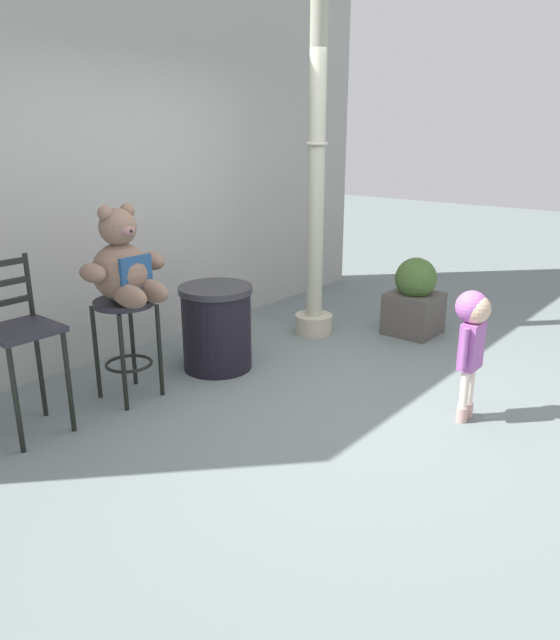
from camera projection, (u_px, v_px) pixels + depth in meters
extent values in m
plane|color=slate|center=(334.00, 410.00, 4.11)|extent=(24.00, 24.00, 0.00)
cube|color=#9FA09A|center=(117.00, 115.00, 4.86)|extent=(6.33, 0.30, 3.94)
cylinder|color=#23232B|center=(124.00, 303.00, 4.12)|extent=(0.42, 0.42, 0.04)
cylinder|color=black|center=(123.00, 363.00, 4.02)|extent=(0.03, 0.03, 0.69)
cylinder|color=black|center=(160.00, 351.00, 4.25)|extent=(0.03, 0.03, 0.69)
cylinder|color=black|center=(96.00, 353.00, 4.21)|extent=(0.03, 0.03, 0.69)
cylinder|color=black|center=(132.00, 341.00, 4.44)|extent=(0.03, 0.03, 0.69)
torus|color=black|center=(129.00, 363.00, 4.26)|extent=(0.34, 0.34, 0.02)
sphere|color=#785D4D|center=(121.00, 272.00, 4.05)|extent=(0.40, 0.40, 0.40)
cube|color=navy|center=(136.00, 274.00, 3.95)|extent=(0.25, 0.03, 0.24)
sphere|color=#785D4D|center=(118.00, 227.00, 3.96)|extent=(0.25, 0.25, 0.25)
ellipsoid|color=#865E5B|center=(128.00, 231.00, 3.90)|extent=(0.11, 0.08, 0.07)
sphere|color=black|center=(130.00, 231.00, 3.88)|extent=(0.03, 0.03, 0.03)
sphere|color=#785D4D|center=(105.00, 213.00, 3.86)|extent=(0.10, 0.10, 0.10)
sphere|color=#785D4D|center=(127.00, 211.00, 3.99)|extent=(0.10, 0.10, 0.10)
ellipsoid|color=#785D4D|center=(93.00, 273.00, 3.85)|extent=(0.14, 0.22, 0.13)
ellipsoid|color=#785D4D|center=(152.00, 261.00, 4.20)|extent=(0.14, 0.22, 0.13)
ellipsoid|color=#785D4D|center=(129.00, 296.00, 3.91)|extent=(0.14, 0.34, 0.16)
ellipsoid|color=#785D4D|center=(151.00, 291.00, 4.04)|extent=(0.14, 0.34, 0.16)
cylinder|color=#C29692|center=(462.00, 414.00, 3.95)|extent=(0.07, 0.07, 0.10)
cylinder|color=silver|center=(464.00, 389.00, 3.89)|extent=(0.06, 0.06, 0.26)
cylinder|color=#C29692|center=(467.00, 410.00, 4.01)|extent=(0.07, 0.07, 0.10)
cylinder|color=silver|center=(470.00, 385.00, 3.96)|extent=(0.06, 0.06, 0.26)
cube|color=#A158A9|center=(471.00, 346.00, 3.84)|extent=(0.18, 0.10, 0.31)
cylinder|color=#A158A9|center=(464.00, 348.00, 3.74)|extent=(0.05, 0.05, 0.27)
cylinder|color=#A158A9|center=(479.00, 339.00, 3.92)|extent=(0.05, 0.05, 0.27)
sphere|color=#D8B293|center=(475.00, 309.00, 3.76)|extent=(0.19, 0.19, 0.19)
sphere|color=#A759AB|center=(472.00, 307.00, 3.77)|extent=(0.21, 0.21, 0.21)
cylinder|color=black|center=(217.00, 331.00, 4.77)|extent=(0.55, 0.55, 0.63)
cylinder|color=#2D2D33|center=(215.00, 289.00, 4.66)|extent=(0.59, 0.59, 0.05)
cylinder|color=#B4AD97|center=(314.00, 324.00, 5.66)|extent=(0.35, 0.35, 0.18)
cylinder|color=#ACAE98|center=(317.00, 161.00, 5.20)|extent=(0.15, 0.15, 2.83)
torus|color=#ADA89E|center=(317.00, 144.00, 5.16)|extent=(0.20, 0.20, 0.04)
cube|color=#23232B|center=(21.00, 330.00, 3.60)|extent=(0.40, 0.40, 0.03)
cylinder|color=black|center=(16.00, 401.00, 3.48)|extent=(0.03, 0.03, 0.68)
cylinder|color=black|center=(69.00, 382.00, 3.74)|extent=(0.03, 0.03, 0.68)
cylinder|color=black|center=(40.00, 369.00, 3.94)|extent=(0.03, 0.03, 0.68)
cylinder|color=black|center=(29.00, 285.00, 3.77)|extent=(0.03, 0.03, 0.41)
cube|color=black|center=(4.00, 303.00, 3.67)|extent=(0.34, 0.02, 0.04)
cube|color=black|center=(1.00, 284.00, 3.63)|extent=(0.34, 0.02, 0.04)
cube|color=#4F4A44|center=(413.00, 313.00, 5.62)|extent=(0.45, 0.45, 0.39)
sphere|color=#405F2D|center=(416.00, 278.00, 5.52)|extent=(0.39, 0.39, 0.39)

